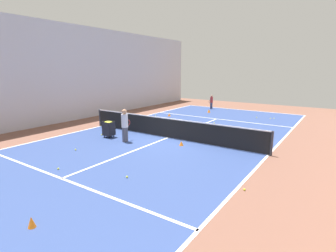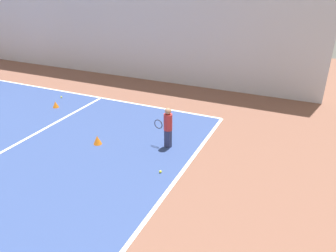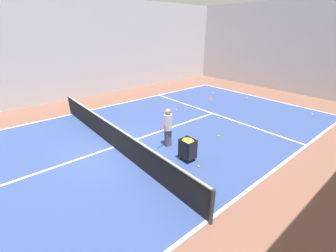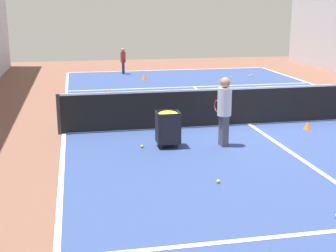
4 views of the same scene
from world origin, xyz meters
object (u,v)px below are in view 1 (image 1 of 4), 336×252
at_px(training_cone_1, 209,111).
at_px(ball_cart, 109,126).
at_px(training_cone_0, 181,143).
at_px(coach_at_net, 125,123).
at_px(tennis_net, 168,128).
at_px(player_near_baseline, 211,101).

bearing_deg(training_cone_1, ball_cart, 84.63).
bearing_deg(training_cone_0, training_cone_1, -72.18).
height_order(coach_at_net, ball_cart, coach_at_net).
xyz_separation_m(tennis_net, player_near_baseline, (2.39, -10.40, 0.17)).
bearing_deg(player_near_baseline, tennis_net, 22.23).
height_order(player_near_baseline, ball_cart, player_near_baseline).
distance_m(coach_at_net, training_cone_1, 10.24).
relative_size(tennis_net, ball_cart, 12.06).
distance_m(player_near_baseline, training_cone_0, 11.83).
xyz_separation_m(ball_cart, training_cone_1, (-0.95, -10.06, -0.45)).
relative_size(ball_cart, training_cone_0, 4.02).
bearing_deg(tennis_net, training_cone_0, 147.65).
distance_m(tennis_net, ball_cart, 3.08).
distance_m(coach_at_net, ball_cart, 1.34).
bearing_deg(tennis_net, training_cone_1, -78.80).
bearing_deg(training_cone_1, player_near_baseline, -70.06).
xyz_separation_m(coach_at_net, training_cone_0, (-2.63, -0.95, -0.82)).
bearing_deg(coach_at_net, training_cone_1, -3.05).
relative_size(player_near_baseline, training_cone_1, 4.53).
relative_size(tennis_net, training_cone_0, 48.44).
bearing_deg(training_cone_0, ball_cart, 11.61).
bearing_deg(training_cone_0, coach_at_net, 19.90).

